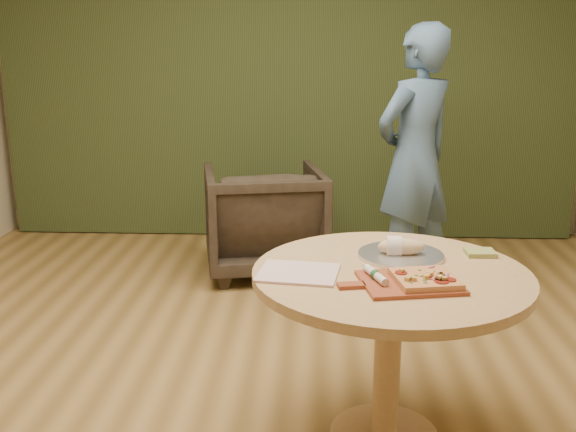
# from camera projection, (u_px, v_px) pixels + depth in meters

# --- Properties ---
(room_shell) EXTENTS (5.04, 6.04, 2.84)m
(room_shell) POSITION_uv_depth(u_px,v_px,m) (258.00, 99.00, 2.50)
(room_shell) COLOR olive
(room_shell) RESTS_ON ground
(curtain) EXTENTS (4.80, 0.14, 2.78)m
(curtain) POSITION_uv_depth(u_px,v_px,m) (290.00, 71.00, 5.30)
(curtain) COLOR #273317
(curtain) RESTS_ON ground
(pedestal_table) EXTENTS (1.09, 1.09, 0.75)m
(pedestal_table) POSITION_uv_depth(u_px,v_px,m) (390.00, 304.00, 2.54)
(pedestal_table) COLOR tan
(pedestal_table) RESTS_ON ground
(pizza_paddle) EXTENTS (0.47, 0.34, 0.01)m
(pizza_paddle) POSITION_uv_depth(u_px,v_px,m) (407.00, 283.00, 2.36)
(pizza_paddle) COLOR brown
(pizza_paddle) RESTS_ON pedestal_table
(flatbread_pizza) EXTENTS (0.26, 0.26, 0.04)m
(flatbread_pizza) POSITION_uv_depth(u_px,v_px,m) (426.00, 279.00, 2.34)
(flatbread_pizza) COLOR #C3814C
(flatbread_pizza) RESTS_ON pizza_paddle
(cutlery_roll) EXTENTS (0.09, 0.19, 0.03)m
(cutlery_roll) POSITION_uv_depth(u_px,v_px,m) (376.00, 275.00, 2.37)
(cutlery_roll) COLOR beige
(cutlery_roll) RESTS_ON pizza_paddle
(newspaper) EXTENTS (0.33, 0.29, 0.01)m
(newspaper) POSITION_uv_depth(u_px,v_px,m) (298.00, 273.00, 2.47)
(newspaper) COLOR white
(newspaper) RESTS_ON pedestal_table
(serving_tray) EXTENTS (0.36, 0.36, 0.02)m
(serving_tray) POSITION_uv_depth(u_px,v_px,m) (401.00, 255.00, 2.67)
(serving_tray) COLOR silver
(serving_tray) RESTS_ON pedestal_table
(bread_roll) EXTENTS (0.19, 0.09, 0.09)m
(bread_roll) POSITION_uv_depth(u_px,v_px,m) (399.00, 247.00, 2.66)
(bread_roll) COLOR #D2B180
(bread_roll) RESTS_ON serving_tray
(green_packet) EXTENTS (0.12, 0.10, 0.02)m
(green_packet) POSITION_uv_depth(u_px,v_px,m) (480.00, 253.00, 2.69)
(green_packet) COLOR olive
(green_packet) RESTS_ON pedestal_table
(armchair) EXTENTS (0.96, 0.92, 0.85)m
(armchair) POSITION_uv_depth(u_px,v_px,m) (264.00, 214.00, 4.64)
(armchair) COLOR black
(armchair) RESTS_ON ground
(person_standing) EXTENTS (0.76, 0.73, 1.75)m
(person_standing) POSITION_uv_depth(u_px,v_px,m) (415.00, 159.00, 4.27)
(person_standing) COLOR #446484
(person_standing) RESTS_ON ground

